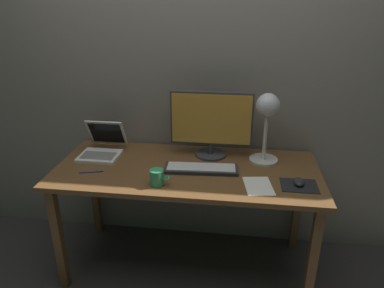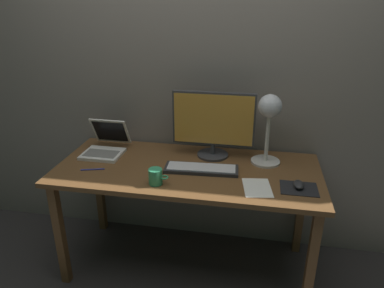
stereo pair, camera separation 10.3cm
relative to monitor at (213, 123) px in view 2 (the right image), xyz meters
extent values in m
plane|color=#383333|center=(-0.13, -0.20, -0.97)|extent=(4.80, 4.80, 0.00)
cube|color=gray|center=(-0.13, 0.20, 0.33)|extent=(4.80, 0.06, 2.60)
cube|color=brown|center=(-0.13, -0.20, -0.24)|extent=(1.60, 0.70, 0.03)
cube|color=brown|center=(-0.87, -0.49, -0.61)|extent=(0.05, 0.05, 0.71)
cube|color=brown|center=(0.61, -0.49, -0.61)|extent=(0.05, 0.05, 0.71)
cube|color=brown|center=(-0.87, 0.09, -0.61)|extent=(0.05, 0.05, 0.71)
cube|color=brown|center=(0.61, 0.09, -0.61)|extent=(0.05, 0.05, 0.71)
cylinder|color=#38383A|center=(0.00, 0.00, -0.22)|extent=(0.20, 0.20, 0.01)
cylinder|color=#38383A|center=(0.00, 0.00, -0.18)|extent=(0.03, 0.03, 0.07)
cube|color=#38383A|center=(0.00, 0.00, 0.02)|extent=(0.52, 0.03, 0.34)
cube|color=gold|center=(0.00, -0.02, 0.02)|extent=(0.50, 0.00, 0.32)
cube|color=#28282B|center=(-0.04, -0.22, -0.22)|extent=(0.45, 0.16, 0.02)
cube|color=silver|center=(-0.04, -0.22, -0.21)|extent=(0.41, 0.13, 0.01)
cube|color=silver|center=(-0.71, -0.13, -0.22)|extent=(0.25, 0.21, 0.02)
cube|color=slate|center=(-0.71, -0.14, -0.21)|extent=(0.22, 0.12, 0.00)
cube|color=silver|center=(-0.71, 0.03, -0.12)|extent=(0.25, 0.11, 0.19)
cube|color=black|center=(-0.71, 0.03, -0.12)|extent=(0.22, 0.09, 0.17)
cylinder|color=beige|center=(0.34, -0.04, -0.22)|extent=(0.18, 0.18, 0.01)
cylinder|color=silver|center=(0.34, -0.04, -0.05)|extent=(0.02, 0.02, 0.32)
sphere|color=silver|center=(0.34, -0.04, 0.14)|extent=(0.14, 0.14, 0.14)
sphere|color=#FFEAB2|center=(0.34, -0.05, 0.10)|extent=(0.05, 0.05, 0.05)
cube|color=black|center=(0.52, -0.34, -0.23)|extent=(0.20, 0.16, 0.00)
ellipsoid|color=#28282B|center=(0.52, -0.33, -0.21)|extent=(0.06, 0.10, 0.03)
cylinder|color=#339966|center=(-0.26, -0.43, -0.18)|extent=(0.08, 0.08, 0.09)
torus|color=#339966|center=(-0.21, -0.43, -0.18)|extent=(0.05, 0.05, 0.01)
cube|color=white|center=(0.29, -0.37, -0.23)|extent=(0.18, 0.23, 0.00)
cylinder|color=#2633A5|center=(-0.68, -0.34, -0.23)|extent=(0.14, 0.05, 0.01)
camera|label=1|loc=(0.16, -2.14, 0.74)|focal=33.51mm
camera|label=2|loc=(0.26, -2.12, 0.74)|focal=33.51mm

